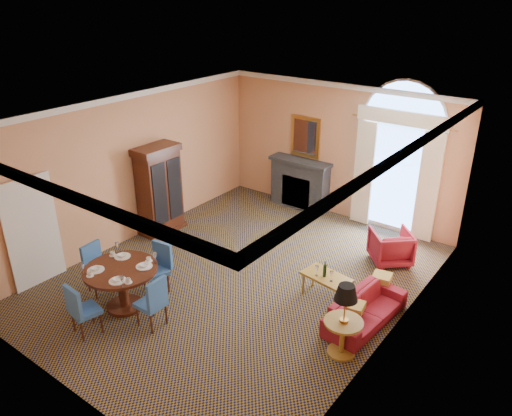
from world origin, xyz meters
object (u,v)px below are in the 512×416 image
Objects in this scene: dining_table at (122,279)px; coffee_table at (326,277)px; armoire at (159,191)px; sofa at (366,310)px; armchair at (391,247)px; side_table at (345,312)px.

coffee_table is (2.67, 2.40, -0.18)m from dining_table.
armoire is 1.18× the size of sofa.
dining_table is 1.64× the size of armchair.
armoire is at bearing -172.80° from coffee_table.
armchair is at bearing 99.71° from side_table.
sofa is (3.57, 2.15, -0.34)m from dining_table.
coffee_table is (-0.43, -1.88, 0.06)m from armchair.
armchair reaches higher than sofa.
side_table is (0.05, -0.93, 0.52)m from sofa.
armoire is 1.67× the size of side_table.
armoire reaches higher than coffee_table.
dining_table is 5.29m from armchair.
side_table reaches higher than sofa.
coffee_table is (-0.91, 0.25, 0.16)m from sofa.
dining_table reaches higher than armchair.
coffee_table is at bearing 79.79° from sofa.
armoire is 1.59× the size of dining_table.
side_table is at bearing 56.79° from armchair.
dining_table is (1.70, -2.51, -0.38)m from armoire.
side_table is (3.62, 1.22, 0.18)m from dining_table.
dining_table is 1.05× the size of side_table.
armoire is 3.06m from dining_table.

